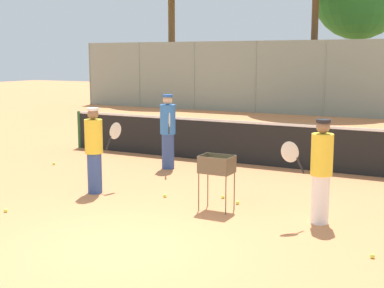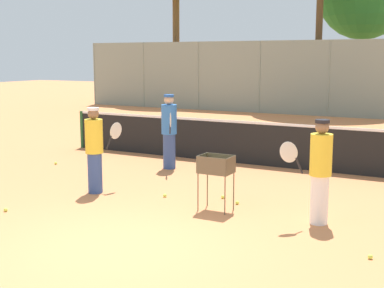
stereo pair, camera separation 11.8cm
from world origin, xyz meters
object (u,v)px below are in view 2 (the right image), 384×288
player_white_outfit (95,149)px  player_yellow_shirt (320,170)px  tennis_net (273,144)px  player_red_cap (169,130)px  ball_cart (215,169)px

player_white_outfit → player_yellow_shirt: (4.36, 0.10, 0.00)m
tennis_net → player_red_cap: size_ratio=6.73×
player_red_cap → player_yellow_shirt: player_red_cap is taller
player_white_outfit → player_red_cap: bearing=14.2°
player_red_cap → player_white_outfit: bearing=-36.5°
player_white_outfit → player_yellow_shirt: 4.37m
ball_cart → tennis_net: bearing=95.5°
tennis_net → player_red_cap: (-2.10, -1.36, 0.35)m
player_white_outfit → player_yellow_shirt: player_yellow_shirt is taller
tennis_net → ball_cart: 4.02m
ball_cart → player_white_outfit: bearing=-179.7°
player_red_cap → ball_cart: bearing=9.1°
player_yellow_shirt → tennis_net: bearing=-98.2°
player_white_outfit → ball_cart: bearing=-73.3°
player_yellow_shirt → ball_cart: 1.78m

